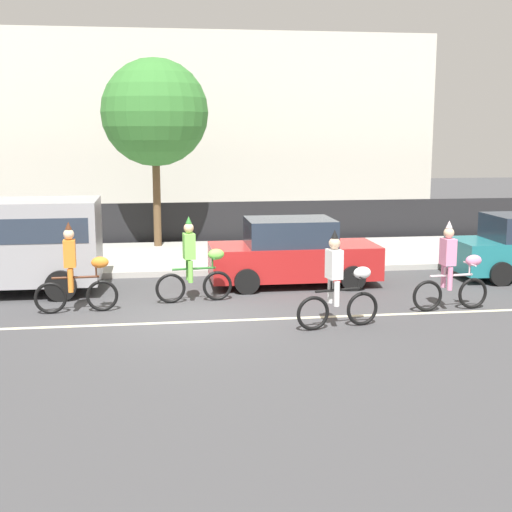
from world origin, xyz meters
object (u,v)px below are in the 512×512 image
at_px(parade_cyclist_orange, 76,273).
at_px(parade_cyclist_zebra, 339,285).
at_px(parked_car_red, 293,253).
at_px(parade_cyclist_lime, 194,265).
at_px(parade_cyclist_pink, 452,271).

height_order(parade_cyclist_orange, parade_cyclist_zebra, same).
bearing_deg(parked_car_red, parade_cyclist_lime, -149.61).
bearing_deg(parade_cyclist_pink, parade_cyclist_lime, 164.19).
xyz_separation_m(parade_cyclist_orange, parade_cyclist_pink, (7.82, -0.91, 0.00)).
distance_m(parade_cyclist_lime, parade_cyclist_pink, 5.54).
bearing_deg(parade_cyclist_zebra, parade_cyclist_pink, 20.40).
relative_size(parade_cyclist_orange, parade_cyclist_pink, 1.00).
xyz_separation_m(parade_cyclist_orange, parade_cyclist_lime, (2.49, 0.60, 0.00)).
bearing_deg(parade_cyclist_lime, parked_car_red, 30.39).
xyz_separation_m(parade_cyclist_orange, parade_cyclist_zebra, (5.11, -1.91, 0.00)).
xyz_separation_m(parade_cyclist_zebra, parked_car_red, (-0.14, 3.97, -0.06)).
distance_m(parade_cyclist_zebra, parked_car_red, 3.98).
height_order(parade_cyclist_zebra, parked_car_red, parade_cyclist_zebra).
bearing_deg(parade_cyclist_orange, parade_cyclist_lime, 13.58).
bearing_deg(parade_cyclist_pink, parade_cyclist_orange, 173.37).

